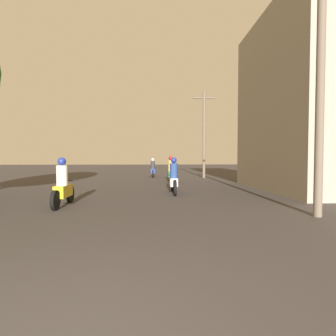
% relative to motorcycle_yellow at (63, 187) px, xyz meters
% --- Properties ---
extents(motorcycle_yellow, '(0.60, 1.87, 1.47)m').
position_rel_motorcycle_yellow_xyz_m(motorcycle_yellow, '(0.00, 0.00, 0.00)').
color(motorcycle_yellow, black).
rests_on(motorcycle_yellow, ground_plane).
extents(motorcycle_white, '(0.60, 1.96, 1.48)m').
position_rel_motorcycle_yellow_xyz_m(motorcycle_white, '(3.55, 2.66, 0.01)').
color(motorcycle_white, black).
rests_on(motorcycle_white, ground_plane).
extents(motorcycle_green, '(0.60, 1.90, 1.58)m').
position_rel_motorcycle_yellow_xyz_m(motorcycle_green, '(3.76, 7.69, 0.04)').
color(motorcycle_green, black).
rests_on(motorcycle_green, ground_plane).
extents(motorcycle_blue, '(0.60, 1.90, 1.46)m').
position_rel_motorcycle_yellow_xyz_m(motorcycle_blue, '(2.68, 12.36, -0.00)').
color(motorcycle_blue, black).
rests_on(motorcycle_blue, ground_plane).
extents(building_right_near, '(5.06, 6.99, 7.96)m').
position_rel_motorcycle_yellow_xyz_m(building_right_near, '(10.15, 3.54, 3.39)').
color(building_right_near, gray).
rests_on(building_right_near, ground_plane).
extents(utility_pole_near, '(1.60, 0.20, 6.29)m').
position_rel_motorcycle_yellow_xyz_m(utility_pole_near, '(6.78, -1.78, 2.71)').
color(utility_pole_near, '#6B5B4C').
rests_on(utility_pole_near, ground_plane).
extents(utility_pole_far, '(1.60, 0.20, 6.39)m').
position_rel_motorcycle_yellow_xyz_m(utility_pole_far, '(6.48, 11.29, 2.77)').
color(utility_pole_far, '#6B5B4C').
rests_on(utility_pole_far, ground_plane).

